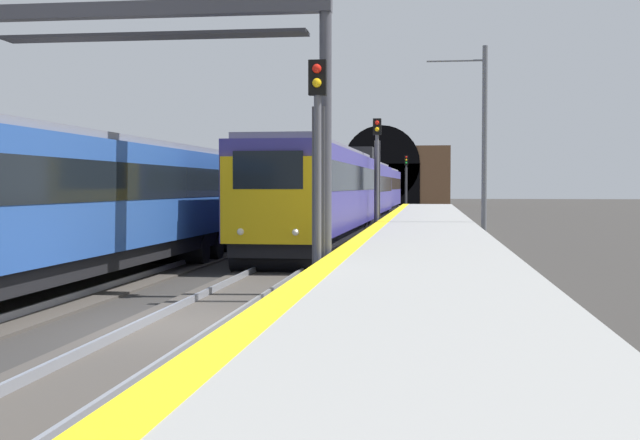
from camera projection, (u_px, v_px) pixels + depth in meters
ground_plane at (186, 328)px, 15.06m from camera, size 320.00×320.00×0.00m
platform_right at (420, 303)px, 14.50m from camera, size 112.00×4.03×1.09m
platform_right_edge_strip at (319, 270)px, 14.70m from camera, size 112.00×0.50×0.01m
track_main_line at (186, 326)px, 15.06m from camera, size 160.00×2.70×0.21m
train_main_approaching at (359, 190)px, 52.10m from camera, size 58.04×3.23×5.03m
train_adjacent_platform at (253, 193)px, 40.74m from camera, size 61.51×3.03×4.74m
railway_signal_near at (318, 162)px, 17.95m from camera, size 0.39×0.38×5.27m
railway_signal_mid at (377, 170)px, 38.40m from camera, size 0.39×0.38×5.69m
railway_signal_far at (406, 178)px, 87.32m from camera, size 0.39×0.38×5.84m
overhead_signal_gantry at (153, 74)px, 19.59m from camera, size 0.70×8.44×6.90m
tunnel_portal at (382, 175)px, 114.86m from camera, size 2.76×18.62×10.90m
catenary_mast_near at (483, 144)px, 34.54m from camera, size 0.22×2.51×8.37m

